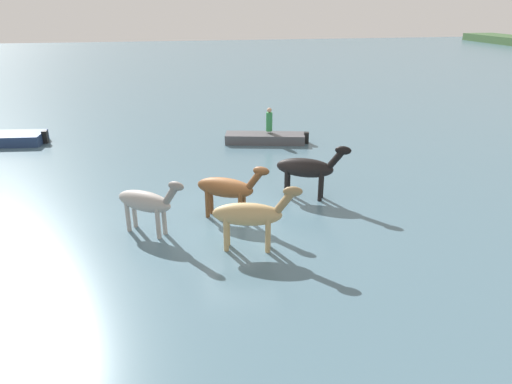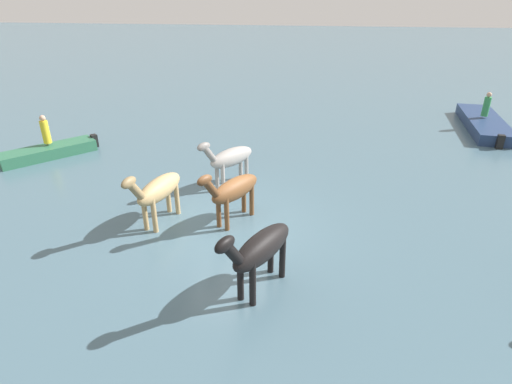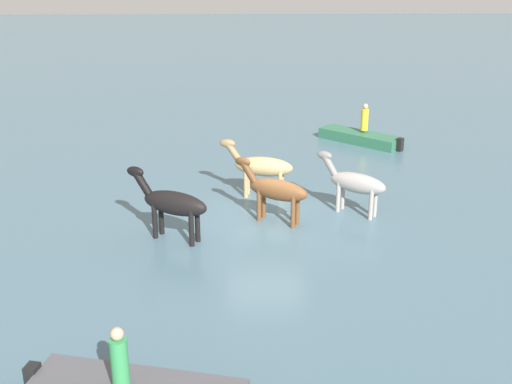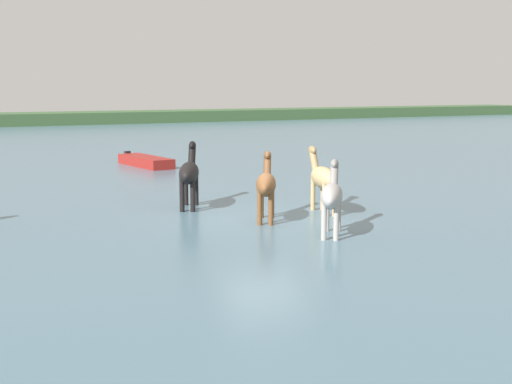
{
  "view_description": "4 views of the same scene",
  "coord_description": "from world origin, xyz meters",
  "views": [
    {
      "loc": [
        13.8,
        -1.99,
        6.7
      ],
      "look_at": [
        0.63,
        0.51,
        1.14
      ],
      "focal_mm": 32.42,
      "sensor_mm": 36.0,
      "label": 1
    },
    {
      "loc": [
        -2.23,
        10.53,
        6.4
      ],
      "look_at": [
        -0.65,
        -0.84,
        0.78
      ],
      "focal_mm": 29.22,
      "sensor_mm": 36.0,
      "label": 2
    },
    {
      "loc": [
        -17.87,
        0.78,
        7.78
      ],
      "look_at": [
        -0.54,
        0.32,
        1.19
      ],
      "focal_mm": 43.58,
      "sensor_mm": 36.0,
      "label": 3
    },
    {
      "loc": [
        -9.46,
        -18.23,
        3.91
      ],
      "look_at": [
        0.12,
        0.69,
        0.7
      ],
      "focal_mm": 49.37,
      "sensor_mm": 36.0,
      "label": 4
    }
  ],
  "objects": [
    {
      "name": "person_boatman_standing",
      "position": [
        -10.79,
        -11.37,
        1.18
      ],
      "size": [
        0.32,
        0.32,
        1.19
      ],
      "color": "#338C4C",
      "rests_on": "boat_tender_starboard"
    },
    {
      "name": "person_watcher_seated",
      "position": [
        8.73,
        -4.73,
        1.11
      ],
      "size": [
        0.32,
        0.32,
        1.19
      ],
      "color": "yellow",
      "rests_on": "boat_dinghy_port"
    },
    {
      "name": "boat_dinghy_port",
      "position": [
        8.66,
        -4.58,
        0.16
      ],
      "size": [
        3.28,
        3.48,
        0.71
      ],
      "rotation": [
        0.0,
        0.0,
        0.84
      ],
      "color": "#2D6B4C",
      "rests_on": "ground_plane"
    },
    {
      "name": "horse_pinto_flank",
      "position": [
        -0.05,
        -0.3,
        1.07
      ],
      "size": [
        1.58,
        2.35,
        1.94
      ],
      "rotation": [
        0.0,
        0.0,
        1.05
      ],
      "color": "brown",
      "rests_on": "ground_plane"
    },
    {
      "name": "boat_tender_starboard",
      "position": [
        -10.85,
        -11.28,
        0.19
      ],
      "size": [
        2.27,
        6.18,
        0.78
      ],
      "rotation": [
        0.0,
        0.0,
        4.6
      ],
      "color": "navy",
      "rests_on": "ground_plane"
    },
    {
      "name": "horse_chestnut_trailing",
      "position": [
        0.56,
        -2.86,
        1.05
      ],
      "size": [
        1.76,
        2.2,
        1.91
      ],
      "rotation": [
        0.0,
        0.0,
        0.94
      ],
      "color": "#9E9993",
      "rests_on": "ground_plane"
    },
    {
      "name": "ground_plane",
      "position": [
        0.0,
        0.0,
        0.0
      ],
      "size": [
        150.57,
        150.57,
        0.0
      ],
      "primitive_type": "plane",
      "color": "#476675"
    },
    {
      "name": "horse_dark_mare",
      "position": [
        2.13,
        0.07,
        1.1
      ],
      "size": [
        1.08,
        2.56,
        1.99
      ],
      "rotation": [
        0.0,
        0.0,
        1.31
      ],
      "color": "tan",
      "rests_on": "ground_plane"
    },
    {
      "name": "horse_rear_stallion",
      "position": [
        -1.24,
        2.75,
        1.14
      ],
      "size": [
        1.58,
        2.55,
        2.07
      ],
      "rotation": [
        0.0,
        0.0,
        1.1
      ],
      "color": "black",
      "rests_on": "ground_plane"
    }
  ]
}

